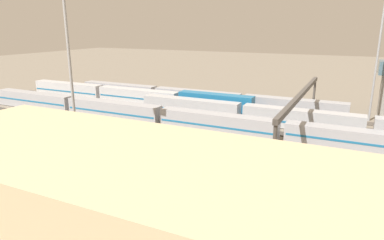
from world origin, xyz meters
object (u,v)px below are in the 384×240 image
train_on_track_2 (301,119)px  light_mast_0 (382,23)px  train_on_track_1 (131,95)px  train_on_track_0 (197,98)px  maintenance_shed (176,217)px  train_on_track_4 (217,123)px  light_mast_1 (67,34)px  signal_gantry (301,98)px

train_on_track_2 → light_mast_0: bearing=-133.9°
train_on_track_1 → light_mast_0: bearing=-172.2°
train_on_track_0 → maintenance_shed: size_ratio=1.31×
train_on_track_4 → light_mast_0: light_mast_0 is taller
light_mast_1 → signal_gantry: 39.40m
train_on_track_0 → train_on_track_1: bearing=16.7°
light_mast_1 → maintenance_shed: (-28.24, 18.08, -13.62)m
train_on_track_4 → train_on_track_0: bearing=-55.8°
light_mast_1 → signal_gantry: bearing=-146.9°
maintenance_shed → train_on_track_2: bearing=-93.5°
train_on_track_2 → train_on_track_0: bearing=-20.1°
light_mast_1 → maintenance_shed: size_ratio=0.54×
train_on_track_4 → maintenance_shed: 37.99m
train_on_track_4 → signal_gantry: size_ratio=3.00×
light_mast_0 → train_on_track_4: bearing=41.2°
train_on_track_4 → light_mast_1: light_mast_1 is taller
light_mast_0 → maintenance_shed: bearing=75.7°
light_mast_1 → maintenance_shed: light_mast_1 is taller
train_on_track_1 → maintenance_shed: 65.84m
train_on_track_0 → maintenance_shed: (-24.51, 56.28, 2.85)m
train_on_track_4 → train_on_track_2: bearing=-143.9°
train_on_track_2 → train_on_track_1: train_on_track_1 is taller
train_on_track_0 → light_mast_0: 43.68m
train_on_track_1 → maintenance_shed: bearing=128.8°
train_on_track_2 → train_on_track_1: (44.00, -5.00, 0.11)m
train_on_track_2 → light_mast_1: bearing=42.3°
train_on_track_0 → signal_gantry: size_ratio=1.79×
train_on_track_1 → signal_gantry: size_ratio=1.66×
light_mast_1 → train_on_track_0: bearing=-95.6°
train_on_track_1 → maintenance_shed: (-41.20, 51.28, 2.75)m
train_on_track_1 → signal_gantry: 46.78m
maintenance_shed → signal_gantry: bearing=-95.2°
train_on_track_2 → train_on_track_1: bearing=-6.5°
train_on_track_2 → train_on_track_0: size_ratio=1.00×
train_on_track_1 → maintenance_shed: maintenance_shed is taller
train_on_track_0 → maintenance_shed: 61.45m
train_on_track_2 → signal_gantry: (-0.72, 7.50, 5.75)m
train_on_track_0 → signal_gantry: 33.53m
train_on_track_4 → light_mast_0: 39.09m
train_on_track_4 → signal_gantry: 15.74m
light_mast_0 → signal_gantry: 26.49m
train_on_track_2 → light_mast_1: light_mast_1 is taller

